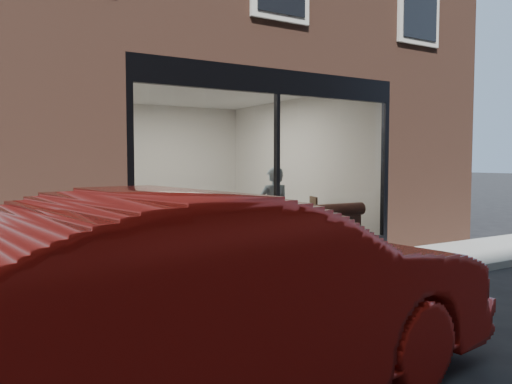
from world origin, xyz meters
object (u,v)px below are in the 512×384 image
cafe_chair_right (305,230)px  parked_car (217,301)px  cafe_table_right (300,208)px  cafe_chair_left (128,242)px  banquette (264,247)px  person (274,211)px  cafe_table_left (158,217)px

cafe_chair_right → parked_car: parked_car is taller
cafe_table_right → cafe_chair_right: (0.33, 0.29, -0.50)m
cafe_chair_left → parked_car: parked_car is taller
banquette → cafe_chair_left: bearing=137.4°
cafe_table_right → cafe_chair_right: cafe_table_right is taller
person → parked_car: size_ratio=0.35×
banquette → person: bearing=37.2°
person → parked_car: bearing=62.6°
cafe_table_left → parked_car: bearing=-105.8°
person → parked_car: person is taller
person → cafe_chair_right: 1.86m
person → cafe_table_right: (1.12, 0.72, -0.06)m
cafe_table_right → cafe_chair_right: bearing=41.2°
parked_car → banquette: bearing=-43.1°
banquette → cafe_chair_right: 2.27m
banquette → cafe_table_left: cafe_table_left is taller
parked_car → cafe_table_left: bearing=-23.4°
cafe_table_left → person: bearing=-21.9°
cafe_chair_left → cafe_table_right: bearing=170.0°
cafe_table_left → cafe_chair_left: (-0.35, 0.64, -0.50)m
cafe_table_left → cafe_chair_right: cafe_table_left is taller
banquette → cafe_table_right: (1.53, 1.02, 0.52)m
cafe_chair_right → parked_car: (-4.88, -5.54, 0.52)m
banquette → cafe_chair_left: size_ratio=9.78×
cafe_table_right → parked_car: parked_car is taller
person → cafe_chair_right: person is taller
cafe_table_left → cafe_chair_right: bearing=4.0°
cafe_chair_left → cafe_chair_right: 3.75m
cafe_chair_left → parked_car: 6.08m
cafe_table_left → parked_car: (-1.50, -5.30, 0.02)m
cafe_chair_left → cafe_chair_right: cafe_chair_right is taller
banquette → cafe_chair_right: banquette is taller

